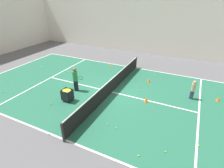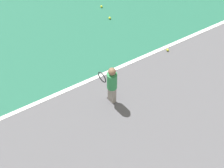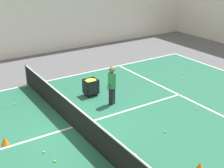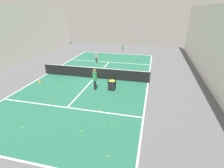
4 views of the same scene
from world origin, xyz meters
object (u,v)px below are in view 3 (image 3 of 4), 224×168
object	(u,v)px
ball_cart	(91,84)
training_cone_0	(200,166)
coach_at_net	(112,83)
tennis_net	(72,115)

from	to	relation	value
ball_cart	training_cone_0	size ratio (longest dim) A/B	3.35
coach_at_net	training_cone_0	distance (m)	5.39
ball_cart	training_cone_0	xyz separation A→B (m)	(6.66, 0.10, -0.46)
tennis_net	ball_cart	bearing A→B (deg)	137.19
tennis_net	ball_cart	distance (m)	3.05
tennis_net	training_cone_0	world-z (taller)	tennis_net
ball_cart	training_cone_0	bearing A→B (deg)	0.87
coach_at_net	training_cone_0	size ratio (longest dim) A/B	7.21
tennis_net	coach_at_net	size ratio (longest dim) A/B	5.95
tennis_net	coach_at_net	distance (m)	2.58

